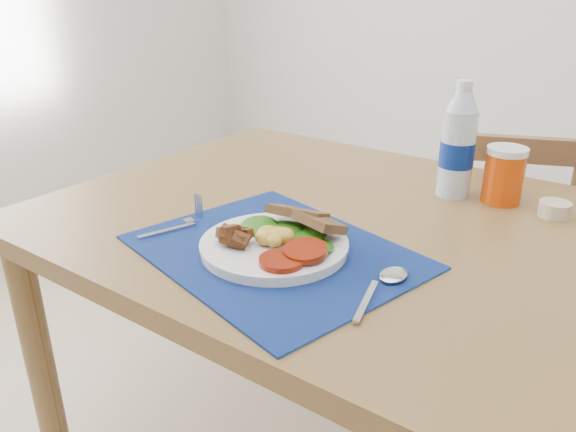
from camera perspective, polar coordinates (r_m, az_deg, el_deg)
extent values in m
cube|color=brown|center=(1.07, 11.08, -2.39)|extent=(1.40, 0.90, 0.04)
cylinder|color=brown|center=(1.41, -23.55, -15.12)|extent=(0.06, 0.06, 0.71)
cylinder|color=brown|center=(1.83, -2.72, -3.72)|extent=(0.06, 0.06, 0.71)
cube|color=brown|center=(1.78, 19.42, -4.97)|extent=(0.48, 0.47, 0.04)
cylinder|color=brown|center=(2.03, 22.77, -8.40)|extent=(0.03, 0.03, 0.37)
cylinder|color=brown|center=(1.99, 13.77, -7.74)|extent=(0.03, 0.03, 0.37)
cylinder|color=brown|center=(1.78, 24.11, -13.29)|extent=(0.03, 0.03, 0.37)
cylinder|color=brown|center=(1.74, 13.69, -12.67)|extent=(0.03, 0.03, 0.37)
cube|color=brown|center=(1.48, 22.01, 6.32)|extent=(0.32, 0.16, 0.43)
cube|color=black|center=(0.95, -1.41, -3.64)|extent=(0.53, 0.46, 0.00)
cylinder|color=silver|center=(0.95, -1.41, -3.11)|extent=(0.25, 0.25, 0.02)
ellipsoid|color=gold|center=(0.93, -1.37, -2.05)|extent=(0.06, 0.05, 0.03)
cylinder|color=#931D05|center=(0.88, 0.57, -4.31)|extent=(0.07, 0.07, 0.01)
ellipsoid|color=#133D07|center=(0.96, 0.27, -1.73)|extent=(0.13, 0.08, 0.01)
cube|color=brown|center=(0.98, 1.89, -0.07)|extent=(0.10, 0.06, 0.03)
cube|color=#B2B5BA|center=(1.04, -12.18, -1.46)|extent=(0.05, 0.11, 0.00)
cube|color=#B2B5BA|center=(1.09, -9.35, -0.16)|extent=(0.04, 0.06, 0.00)
cube|color=#B2B5BA|center=(0.82, 7.95, -8.52)|extent=(0.04, 0.12, 0.00)
ellipsoid|color=#B2B5BA|center=(0.88, 10.64, -6.03)|extent=(0.04, 0.06, 0.01)
cylinder|color=#ADBFCC|center=(1.23, 16.76, 6.06)|extent=(0.07, 0.07, 0.18)
cylinder|color=navy|center=(1.23, 16.76, 6.06)|extent=(0.07, 0.07, 0.05)
cone|color=#ADBFCC|center=(1.20, 17.37, 11.17)|extent=(0.06, 0.06, 0.04)
cylinder|color=white|center=(1.20, 17.55, 12.62)|extent=(0.03, 0.03, 0.02)
cylinder|color=#C33905|center=(1.23, 21.06, 3.76)|extent=(0.08, 0.08, 0.11)
cylinder|color=#C4AE90|center=(1.21, 25.45, 0.62)|extent=(0.06, 0.06, 0.03)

